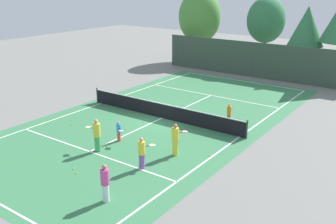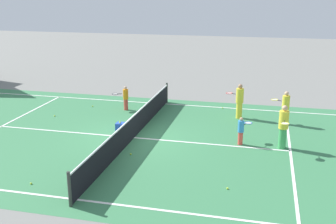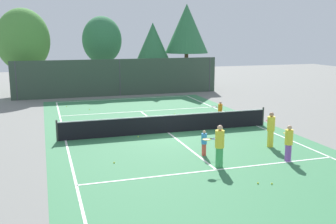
{
  "view_description": "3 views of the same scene",
  "coord_description": "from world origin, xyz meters",
  "px_view_note": "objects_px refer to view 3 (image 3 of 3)",
  "views": [
    {
      "loc": [
        14.0,
        -18.97,
        8.48
      ],
      "look_at": [
        0.99,
        -0.75,
        0.82
      ],
      "focal_mm": 41.21,
      "sensor_mm": 36.0,
      "label": 1
    },
    {
      "loc": [
        -15.56,
        -5.24,
        6.06
      ],
      "look_at": [
        -0.11,
        -1.52,
        1.28
      ],
      "focal_mm": 43.83,
      "sensor_mm": 36.0,
      "label": 2
    },
    {
      "loc": [
        -6.43,
        -20.32,
        5.39
      ],
      "look_at": [
        -0.28,
        -0.84,
        1.34
      ],
      "focal_mm": 42.59,
      "sensor_mm": 36.0,
      "label": 3
    }
  ],
  "objects_px": {
    "tennis_ball_9": "(87,135)",
    "tennis_ball_0": "(74,131)",
    "tennis_ball_1": "(175,114)",
    "ball_crate": "(176,125)",
    "tennis_ball_8": "(285,139)",
    "player_1": "(219,146)",
    "player_4": "(289,143)",
    "player_2": "(271,129)",
    "player_5": "(205,142)",
    "tennis_ball_4": "(67,106)",
    "tennis_ball_7": "(89,109)",
    "tennis_ball_3": "(209,115)",
    "tennis_ball_11": "(138,137)",
    "tennis_ball_6": "(258,183)",
    "tennis_ball_5": "(272,184)",
    "player_0": "(220,111)",
    "tennis_ball_2": "(114,163)"
  },
  "relations": [
    {
      "from": "player_4",
      "to": "tennis_ball_6",
      "type": "bearing_deg",
      "value": -142.45
    },
    {
      "from": "player_4",
      "to": "tennis_ball_9",
      "type": "xyz_separation_m",
      "value": [
        -7.74,
        7.0,
        -0.78
      ]
    },
    {
      "from": "tennis_ball_8",
      "to": "tennis_ball_11",
      "type": "bearing_deg",
      "value": 159.33
    },
    {
      "from": "player_5",
      "to": "tennis_ball_7",
      "type": "height_order",
      "value": "player_5"
    },
    {
      "from": "ball_crate",
      "to": "tennis_ball_8",
      "type": "relative_size",
      "value": 6.45
    },
    {
      "from": "tennis_ball_5",
      "to": "tennis_ball_7",
      "type": "bearing_deg",
      "value": 105.7
    },
    {
      "from": "tennis_ball_0",
      "to": "tennis_ball_1",
      "type": "relative_size",
      "value": 1.0
    },
    {
      "from": "tennis_ball_7",
      "to": "player_5",
      "type": "bearing_deg",
      "value": -73.68
    },
    {
      "from": "tennis_ball_1",
      "to": "tennis_ball_11",
      "type": "distance_m",
      "value": 6.47
    },
    {
      "from": "player_4",
      "to": "tennis_ball_0",
      "type": "distance_m",
      "value": 11.67
    },
    {
      "from": "tennis_ball_1",
      "to": "tennis_ball_9",
      "type": "xyz_separation_m",
      "value": [
        -6.3,
        -4.03,
        0.0
      ]
    },
    {
      "from": "tennis_ball_4",
      "to": "tennis_ball_7",
      "type": "relative_size",
      "value": 1.0
    },
    {
      "from": "player_5",
      "to": "tennis_ball_4",
      "type": "bearing_deg",
      "value": 109.86
    },
    {
      "from": "player_1",
      "to": "player_5",
      "type": "bearing_deg",
      "value": 88.43
    },
    {
      "from": "tennis_ball_4",
      "to": "tennis_ball_9",
      "type": "distance_m",
      "value": 9.08
    },
    {
      "from": "player_1",
      "to": "tennis_ball_7",
      "type": "relative_size",
      "value": 26.7
    },
    {
      "from": "player_0",
      "to": "player_2",
      "type": "relative_size",
      "value": 0.74
    },
    {
      "from": "player_0",
      "to": "tennis_ball_4",
      "type": "distance_m",
      "value": 11.93
    },
    {
      "from": "tennis_ball_6",
      "to": "tennis_ball_11",
      "type": "relative_size",
      "value": 1.0
    },
    {
      "from": "player_2",
      "to": "player_4",
      "type": "height_order",
      "value": "player_2"
    },
    {
      "from": "player_1",
      "to": "tennis_ball_2",
      "type": "bearing_deg",
      "value": 156.57
    },
    {
      "from": "player_2",
      "to": "tennis_ball_8",
      "type": "xyz_separation_m",
      "value": [
        1.49,
        0.95,
        -0.85
      ]
    },
    {
      "from": "player_1",
      "to": "player_4",
      "type": "distance_m",
      "value": 3.16
    },
    {
      "from": "tennis_ball_3",
      "to": "tennis_ball_9",
      "type": "height_order",
      "value": "same"
    },
    {
      "from": "tennis_ball_3",
      "to": "player_2",
      "type": "bearing_deg",
      "value": -91.44
    },
    {
      "from": "tennis_ball_0",
      "to": "tennis_ball_9",
      "type": "distance_m",
      "value": 1.28
    },
    {
      "from": "tennis_ball_6",
      "to": "tennis_ball_7",
      "type": "height_order",
      "value": "same"
    },
    {
      "from": "player_2",
      "to": "player_5",
      "type": "distance_m",
      "value": 3.58
    },
    {
      "from": "player_5",
      "to": "tennis_ball_2",
      "type": "bearing_deg",
      "value": 178.2
    },
    {
      "from": "player_1",
      "to": "player_2",
      "type": "bearing_deg",
      "value": 28.53
    },
    {
      "from": "player_4",
      "to": "tennis_ball_9",
      "type": "bearing_deg",
      "value": 137.88
    },
    {
      "from": "player_0",
      "to": "tennis_ball_7",
      "type": "relative_size",
      "value": 19.14
    },
    {
      "from": "player_1",
      "to": "tennis_ball_5",
      "type": "height_order",
      "value": "player_1"
    },
    {
      "from": "player_2",
      "to": "player_4",
      "type": "relative_size",
      "value": 1.08
    },
    {
      "from": "tennis_ball_6",
      "to": "tennis_ball_5",
      "type": "bearing_deg",
      "value": -23.59
    },
    {
      "from": "player_4",
      "to": "tennis_ball_1",
      "type": "relative_size",
      "value": 23.86
    },
    {
      "from": "ball_crate",
      "to": "tennis_ball_8",
      "type": "distance_m",
      "value": 6.12
    },
    {
      "from": "player_1",
      "to": "player_5",
      "type": "relative_size",
      "value": 1.52
    },
    {
      "from": "player_4",
      "to": "tennis_ball_0",
      "type": "relative_size",
      "value": 23.86
    },
    {
      "from": "tennis_ball_2",
      "to": "tennis_ball_7",
      "type": "xyz_separation_m",
      "value": [
        0.4,
        12.4,
        0.0
      ]
    },
    {
      "from": "player_5",
      "to": "tennis_ball_1",
      "type": "height_order",
      "value": "player_5"
    },
    {
      "from": "tennis_ball_4",
      "to": "tennis_ball_5",
      "type": "height_order",
      "value": "same"
    },
    {
      "from": "ball_crate",
      "to": "tennis_ball_6",
      "type": "bearing_deg",
      "value": -89.54
    },
    {
      "from": "player_1",
      "to": "tennis_ball_9",
      "type": "height_order",
      "value": "player_1"
    },
    {
      "from": "tennis_ball_6",
      "to": "tennis_ball_7",
      "type": "bearing_deg",
      "value": 104.39
    },
    {
      "from": "tennis_ball_1",
      "to": "tennis_ball_3",
      "type": "height_order",
      "value": "same"
    },
    {
      "from": "tennis_ball_9",
      "to": "tennis_ball_0",
      "type": "bearing_deg",
      "value": 117.11
    },
    {
      "from": "tennis_ball_2",
      "to": "tennis_ball_3",
      "type": "bearing_deg",
      "value": 45.61
    },
    {
      "from": "player_2",
      "to": "tennis_ball_6",
      "type": "distance_m",
      "value": 5.19
    },
    {
      "from": "tennis_ball_0",
      "to": "ball_crate",
      "type": "bearing_deg",
      "value": -10.27
    }
  ]
}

